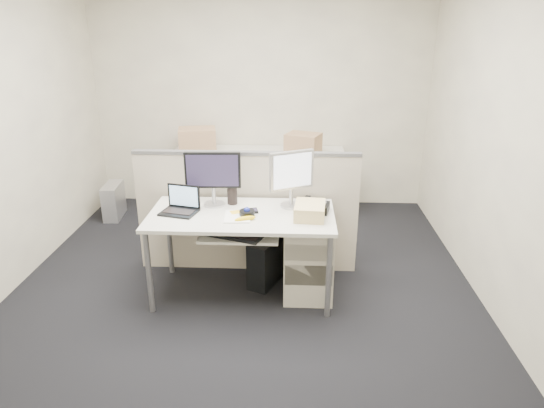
# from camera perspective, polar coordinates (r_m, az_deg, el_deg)

# --- Properties ---
(floor) EXTENTS (4.00, 4.50, 0.01)m
(floor) POSITION_cam_1_polar(r_m,az_deg,el_deg) (4.26, -3.39, -10.33)
(floor) COLOR black
(floor) RESTS_ON ground
(wall_back) EXTENTS (4.00, 0.02, 2.70)m
(wall_back) POSITION_cam_1_polar(r_m,az_deg,el_deg) (5.94, -1.39, 12.68)
(wall_back) COLOR beige
(wall_back) RESTS_ON ground
(wall_front) EXTENTS (4.00, 0.02, 2.70)m
(wall_front) POSITION_cam_1_polar(r_m,az_deg,el_deg) (1.67, -12.52, -10.43)
(wall_front) COLOR beige
(wall_front) RESTS_ON ground
(wall_right) EXTENTS (0.02, 4.50, 2.70)m
(wall_right) POSITION_cam_1_polar(r_m,az_deg,el_deg) (4.04, 25.87, 6.65)
(wall_right) COLOR beige
(wall_right) RESTS_ON ground
(desk) EXTENTS (1.50, 0.75, 0.73)m
(desk) POSITION_cam_1_polar(r_m,az_deg,el_deg) (3.95, -3.59, -2.01)
(desk) COLOR silver
(desk) RESTS_ON floor
(keyboard_tray) EXTENTS (0.62, 0.32, 0.02)m
(keyboard_tray) POSITION_cam_1_polar(r_m,az_deg,el_deg) (3.81, -3.87, -3.68)
(keyboard_tray) COLOR silver
(keyboard_tray) RESTS_ON desk
(drawer_pedestal) EXTENTS (0.40, 0.55, 0.65)m
(drawer_pedestal) POSITION_cam_1_polar(r_m,az_deg,el_deg) (4.12, 4.26, -6.23)
(drawer_pedestal) COLOR beige
(drawer_pedestal) RESTS_ON floor
(cubicle_partition) EXTENTS (2.00, 0.06, 1.10)m
(cubicle_partition) POSITION_cam_1_polar(r_m,az_deg,el_deg) (4.41, -2.95, -1.12)
(cubicle_partition) COLOR #B2A896
(cubicle_partition) RESTS_ON floor
(back_counter) EXTENTS (2.00, 0.60, 0.72)m
(back_counter) POSITION_cam_1_polar(r_m,az_deg,el_deg) (5.86, -1.52, 2.60)
(back_counter) COLOR beige
(back_counter) RESTS_ON floor
(monitor_main) EXTENTS (0.47, 0.20, 0.46)m
(monitor_main) POSITION_cam_1_polar(r_m,az_deg,el_deg) (4.05, -6.94, 2.93)
(monitor_main) COLOR black
(monitor_main) RESTS_ON desk
(monitor_small) EXTENTS (0.43, 0.35, 0.47)m
(monitor_small) POSITION_cam_1_polar(r_m,az_deg,el_deg) (3.99, 2.31, 2.87)
(monitor_small) COLOR #B7B7BC
(monitor_small) RESTS_ON desk
(laptop) EXTENTS (0.32, 0.27, 0.21)m
(laptop) POSITION_cam_1_polar(r_m,az_deg,el_deg) (3.96, -10.99, 0.33)
(laptop) COLOR black
(laptop) RESTS_ON desk
(trackball) EXTENTS (0.15, 0.15, 0.05)m
(trackball) POSITION_cam_1_polar(r_m,az_deg,el_deg) (3.87, -2.97, -1.09)
(trackball) COLOR black
(trackball) RESTS_ON desk
(desk_phone) EXTENTS (0.24, 0.21, 0.07)m
(desk_phone) POSITION_cam_1_polar(r_m,az_deg,el_deg) (3.97, 5.14, -0.39)
(desk_phone) COLOR black
(desk_phone) RESTS_ON desk
(paper_stack) EXTENTS (0.22, 0.27, 0.01)m
(paper_stack) POSITION_cam_1_polar(r_m,az_deg,el_deg) (3.85, -4.08, -1.49)
(paper_stack) COLOR white
(paper_stack) RESTS_ON desk
(sticky_pad) EXTENTS (0.10, 0.10, 0.01)m
(sticky_pad) POSITION_cam_1_polar(r_m,az_deg,el_deg) (3.93, -4.34, -1.03)
(sticky_pad) COLOR yellow
(sticky_pad) RESTS_ON desk
(travel_mug) EXTENTS (0.10, 0.10, 0.18)m
(travel_mug) POSITION_cam_1_polar(r_m,az_deg,el_deg) (4.11, -4.70, 1.22)
(travel_mug) COLOR black
(travel_mug) RESTS_ON desk
(banana) EXTENTS (0.18, 0.11, 0.04)m
(banana) POSITION_cam_1_polar(r_m,az_deg,el_deg) (3.78, -3.18, -1.72)
(banana) COLOR yellow
(banana) RESTS_ON desk
(cellphone) EXTENTS (0.08, 0.11, 0.01)m
(cellphone) POSITION_cam_1_polar(r_m,az_deg,el_deg) (3.96, -2.10, -0.79)
(cellphone) COLOR black
(cellphone) RESTS_ON desk
(manila_folders) EXTENTS (0.26, 0.32, 0.11)m
(manila_folders) POSITION_cam_1_polar(r_m,az_deg,el_deg) (3.84, 4.47, -0.77)
(manila_folders) COLOR #EED486
(manila_folders) RESTS_ON desk
(keyboard) EXTENTS (0.51, 0.32, 0.03)m
(keyboard) POSITION_cam_1_polar(r_m,az_deg,el_deg) (3.77, -4.70, -3.58)
(keyboard) COLOR black
(keyboard) RESTS_ON keyboard_tray
(pc_tower_desk) EXTENTS (0.35, 0.49, 0.42)m
(pc_tower_desk) POSITION_cam_1_polar(r_m,az_deg,el_deg) (4.31, -0.51, -6.58)
(pc_tower_desk) COLOR black
(pc_tower_desk) RESTS_ON floor
(pc_tower_spare_dark) EXTENTS (0.30, 0.51, 0.45)m
(pc_tower_spare_dark) POSITION_cam_1_polar(r_m,az_deg,el_deg) (6.05, -11.49, 1.42)
(pc_tower_spare_dark) COLOR black
(pc_tower_spare_dark) RESTS_ON floor
(pc_tower_spare_silver) EXTENTS (0.21, 0.44, 0.40)m
(pc_tower_spare_silver) POSITION_cam_1_polar(r_m,az_deg,el_deg) (6.00, -18.13, 0.37)
(pc_tower_spare_silver) COLOR #B7B7BC
(pc_tower_spare_silver) RESTS_ON floor
(cardboard_box_left) EXTENTS (0.47, 0.39, 0.31)m
(cardboard_box_left) POSITION_cam_1_polar(r_m,az_deg,el_deg) (5.70, -8.76, 7.24)
(cardboard_box_left) COLOR tan
(cardboard_box_left) RESTS_ON back_counter
(cardboard_box_right) EXTENTS (0.45, 0.40, 0.27)m
(cardboard_box_right) POSITION_cam_1_polar(r_m,az_deg,el_deg) (5.59, 3.68, 6.93)
(cardboard_box_right) COLOR tan
(cardboard_box_right) RESTS_ON back_counter
(red_binder) EXTENTS (0.08, 0.28, 0.26)m
(red_binder) POSITION_cam_1_polar(r_m,az_deg,el_deg) (5.96, -10.24, 7.47)
(red_binder) COLOR maroon
(red_binder) RESTS_ON back_counter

